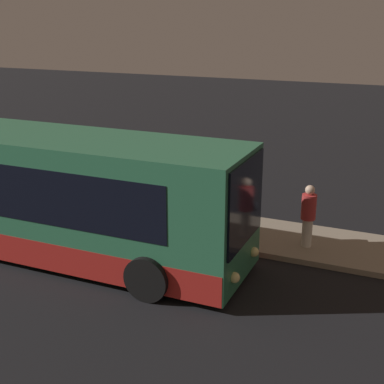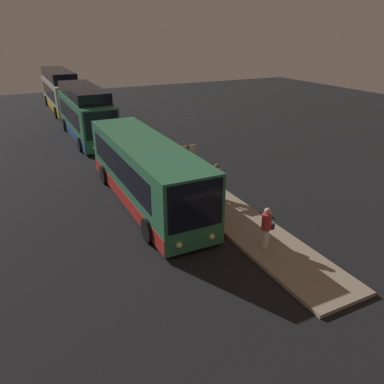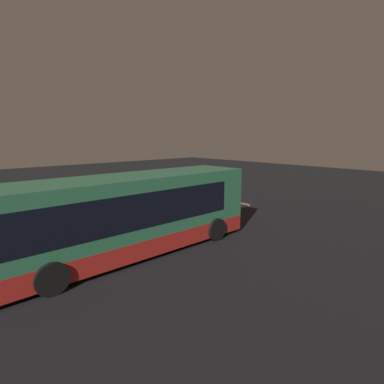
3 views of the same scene
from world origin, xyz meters
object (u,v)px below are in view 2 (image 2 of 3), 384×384
(bus_lead, at_px, (145,172))
(sign_post, at_px, (188,162))
(passenger_waiting, at_px, (211,195))
(passenger_with_bags, at_px, (216,180))
(bus_third, at_px, (61,92))
(passenger_boarding, at_px, (266,226))
(suitcase, at_px, (204,191))
(bus_second, at_px, (86,115))

(bus_lead, bearing_deg, sign_post, 83.64)
(passenger_waiting, bearing_deg, bus_lead, 76.66)
(bus_lead, xyz_separation_m, passenger_with_bags, (1.51, 3.19, -0.43))
(bus_lead, distance_m, passenger_with_bags, 3.55)
(bus_lead, relative_size, bus_third, 0.95)
(passenger_boarding, xyz_separation_m, sign_post, (-6.13, -0.41, 0.77))
(bus_lead, height_order, passenger_boarding, bus_lead)
(bus_lead, relative_size, passenger_with_bags, 6.11)
(passenger_waiting, xyz_separation_m, passenger_with_bags, (-1.26, 0.99, 0.15))
(passenger_boarding, distance_m, passenger_waiting, 3.64)
(passenger_boarding, bearing_deg, sign_post, 169.80)
(passenger_with_bags, height_order, suitcase, passenger_with_bags)
(passenger_waiting, distance_m, passenger_with_bags, 1.61)
(passenger_boarding, height_order, sign_post, sign_post)
(passenger_waiting, relative_size, sign_post, 0.61)
(bus_lead, xyz_separation_m, suitcase, (1.09, 2.72, -1.12))
(bus_lead, bearing_deg, passenger_boarding, 22.44)
(bus_lead, distance_m, bus_third, 26.27)
(bus_lead, height_order, sign_post, bus_lead)
(suitcase, bearing_deg, bus_lead, -111.86)
(bus_second, relative_size, sign_post, 4.02)
(bus_third, relative_size, suitcase, 14.13)
(bus_second, distance_m, passenger_boarding, 20.20)
(bus_third, relative_size, passenger_boarding, 6.99)
(bus_second, bearing_deg, passenger_with_bags, 11.90)
(bus_lead, distance_m, passenger_boarding, 6.92)
(passenger_waiting, height_order, passenger_with_bags, passenger_with_bags)
(bus_second, xyz_separation_m, passenger_waiting, (16.40, 2.20, -0.81))
(passenger_boarding, distance_m, sign_post, 6.19)
(bus_lead, xyz_separation_m, bus_second, (-13.63, -0.00, 0.23))
(bus_third, height_order, passenger_with_bags, bus_third)
(bus_second, bearing_deg, passenger_waiting, 7.62)
(bus_lead, relative_size, bus_second, 1.06)
(bus_lead, relative_size, suitcase, 13.37)
(bus_lead, distance_m, sign_post, 2.25)
(passenger_boarding, height_order, passenger_with_bags, passenger_with_bags)
(bus_lead, bearing_deg, suitcase, 68.14)
(passenger_with_bags, relative_size, suitcase, 2.19)
(passenger_boarding, xyz_separation_m, suitcase, (-5.29, 0.08, -0.60))
(bus_second, height_order, passenger_with_bags, bus_second)
(passenger_waiting, bearing_deg, suitcase, 21.03)
(suitcase, bearing_deg, passenger_waiting, -17.21)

